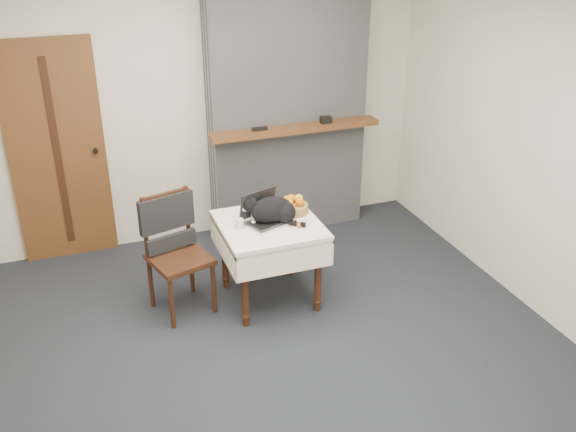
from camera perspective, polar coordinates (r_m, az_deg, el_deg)
name	(u,v)px	position (r m, az deg, el deg)	size (l,w,h in m)	color
ground	(258,348)	(4.86, -2.66, -11.62)	(4.50, 4.50, 0.00)	black
room_shell	(232,100)	(4.47, -4.96, 10.26)	(4.52, 4.01, 2.61)	beige
door	(57,153)	(6.00, -19.81, 5.26)	(0.82, 0.10, 2.00)	brown
chimney	(287,101)	(6.13, -0.08, 10.15)	(1.62, 0.48, 2.60)	gray
side_table	(269,236)	(5.12, -1.66, -1.75)	(0.78, 0.78, 0.70)	#32160D
laptop	(264,215)	(5.06, -2.13, 0.11)	(0.41, 0.38, 0.25)	#B7B7BC
cat	(273,210)	(5.03, -1.37, 0.52)	(0.47, 0.34, 0.25)	black
cream_jar	(239,224)	(4.98, -4.34, -0.68)	(0.07, 0.07, 0.08)	silver
pill_bottle	(299,223)	(4.97, 0.97, -0.67)	(0.03, 0.03, 0.07)	#AE5915
fruit_basket	(293,206)	(5.22, 0.48, 0.92)	(0.24, 0.24, 0.14)	#AC8945
desk_clutter	(293,217)	(5.15, 0.47, -0.11)	(0.13, 0.02, 0.01)	black
chair	(173,236)	(5.11, -10.23, -1.80)	(0.54, 0.53, 0.97)	#32160D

